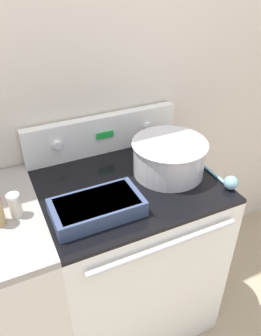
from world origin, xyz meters
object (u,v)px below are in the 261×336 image
at_px(casserole_dish, 97,207).
at_px(spice_jar_white_cap, 15,205).
at_px(ladle, 227,181).
at_px(mixing_bowl, 169,156).

relative_size(casserole_dish, spice_jar_white_cap, 3.56).
xyz_separation_m(ladle, spice_jar_white_cap, (-0.88, 0.18, 0.04)).
xyz_separation_m(mixing_bowl, spice_jar_white_cap, (-0.70, -0.02, -0.03)).
relative_size(mixing_bowl, casserole_dish, 0.98).
bearing_deg(ladle, mixing_bowl, 131.03).
distance_m(mixing_bowl, spice_jar_white_cap, 0.70).
height_order(mixing_bowl, ladle, mixing_bowl).
bearing_deg(casserole_dish, spice_jar_white_cap, 158.37).
distance_m(ladle, spice_jar_white_cap, 0.90).
bearing_deg(mixing_bowl, spice_jar_white_cap, -178.04).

